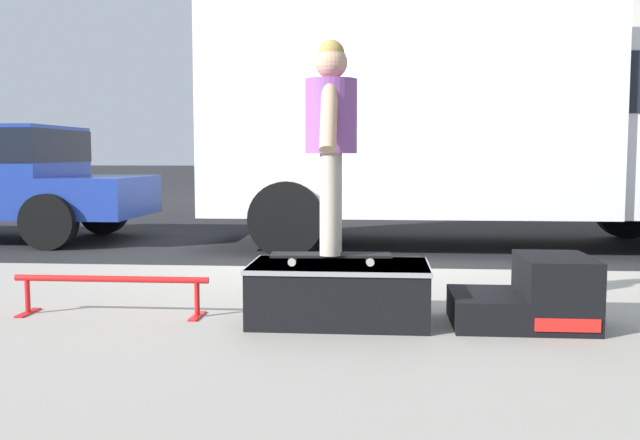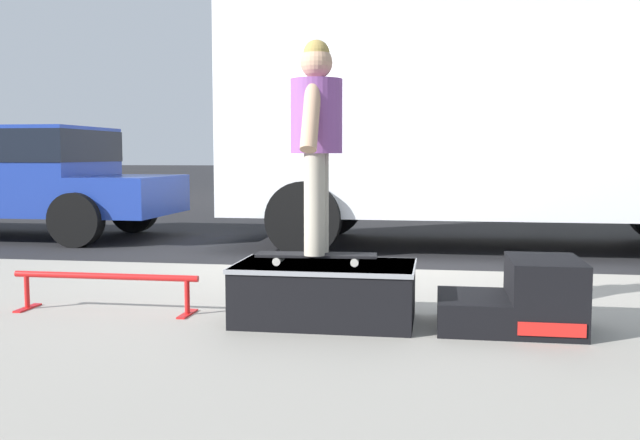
{
  "view_description": "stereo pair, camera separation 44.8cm",
  "coord_description": "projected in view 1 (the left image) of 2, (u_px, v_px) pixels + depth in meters",
  "views": [
    {
      "loc": [
        0.67,
        -7.42,
        1.22
      ],
      "look_at": [
        0.18,
        -1.59,
        0.68
      ],
      "focal_mm": 40.44,
      "sensor_mm": 36.0,
      "label": 1
    },
    {
      "loc": [
        1.12,
        -7.37,
        1.22
      ],
      "look_at": [
        0.18,
        -1.59,
        0.68
      ],
      "focal_mm": 40.44,
      "sensor_mm": 36.0,
      "label": 2
    }
  ],
  "objects": [
    {
      "name": "grind_rail",
      "position": [
        111.0,
        286.0,
        4.9
      ],
      "size": [
        1.35,
        0.28,
        0.27
      ],
      "color": "red",
      "rests_on": "sidewalk_slab"
    },
    {
      "name": "kicker_ramp",
      "position": [
        533.0,
        297.0,
        4.62
      ],
      "size": [
        0.88,
        0.66,
        0.45
      ],
      "color": "black",
      "rests_on": "sidewalk_slab"
    },
    {
      "name": "house_behind",
      "position": [
        462.0,
        43.0,
        19.58
      ],
      "size": [
        9.54,
        8.23,
        8.4
      ],
      "color": "silver",
      "rests_on": "ground"
    },
    {
      "name": "skate_box",
      "position": [
        339.0,
        291.0,
        4.72
      ],
      "size": [
        1.17,
        0.7,
        0.39
      ],
      "color": "black",
      "rests_on": "sidewalk_slab"
    },
    {
      "name": "skateboard",
      "position": [
        331.0,
        255.0,
        4.67
      ],
      "size": [
        0.79,
        0.26,
        0.07
      ],
      "color": "black",
      "rests_on": "skate_box"
    },
    {
      "name": "sidewalk_slab",
      "position": [
        273.0,
        338.0,
        4.55
      ],
      "size": [
        50.0,
        5.0,
        0.12
      ],
      "primitive_type": "cube",
      "color": "gray",
      "rests_on": "ground"
    },
    {
      "name": "box_truck",
      "position": [
        477.0,
        117.0,
        9.4
      ],
      "size": [
        6.91,
        2.63,
        3.05
      ],
      "color": "white",
      "rests_on": "ground"
    },
    {
      "name": "ground_plane",
      "position": [
        316.0,
        271.0,
        7.53
      ],
      "size": [
        140.0,
        140.0,
        0.0
      ],
      "primitive_type": "plane",
      "color": "black"
    },
    {
      "name": "skater_kid",
      "position": [
        331.0,
        129.0,
        4.6
      ],
      "size": [
        0.33,
        0.7,
        1.36
      ],
      "color": "#B7AD99",
      "rests_on": "skateboard"
    }
  ]
}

